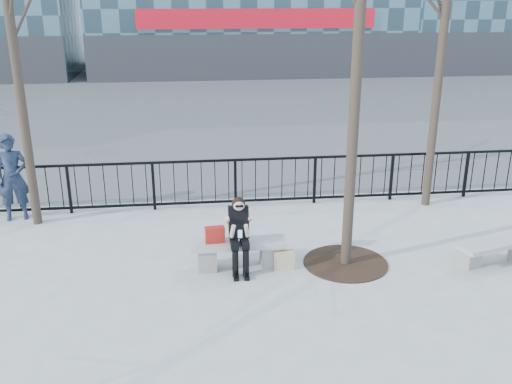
{
  "coord_description": "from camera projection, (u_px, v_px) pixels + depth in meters",
  "views": [
    {
      "loc": [
        -0.77,
        -8.99,
        4.6
      ],
      "look_at": [
        0.4,
        0.8,
        1.1
      ],
      "focal_mm": 40.0,
      "sensor_mm": 36.0,
      "label": 1
    }
  ],
  "objects": [
    {
      "name": "bench_second",
      "position": [
        496.0,
        250.0,
        10.05
      ],
      "size": [
        1.46,
        0.41,
        0.43
      ],
      "rotation": [
        0.0,
        0.0,
        0.28
      ],
      "color": "slate",
      "rests_on": "ground"
    },
    {
      "name": "tree_grate",
      "position": [
        345.0,
        263.0,
        10.15
      ],
      "size": [
        1.5,
        1.5,
        0.02
      ],
      "primitive_type": "cylinder",
      "color": "black",
      "rests_on": "ground"
    },
    {
      "name": "standing_man",
      "position": [
        13.0,
        178.0,
        11.85
      ],
      "size": [
        0.74,
        0.56,
        1.84
      ],
      "primitive_type": "imported",
      "rotation": [
        0.0,
        0.0,
        0.19
      ],
      "color": "black",
      "rests_on": "ground"
    },
    {
      "name": "seated_woman",
      "position": [
        239.0,
        236.0,
        9.66
      ],
      "size": [
        0.5,
        0.64,
        1.34
      ],
      "color": "black",
      "rests_on": "ground"
    },
    {
      "name": "railing",
      "position": [
        226.0,
        183.0,
        12.66
      ],
      "size": [
        14.0,
        0.06,
        1.1
      ],
      "color": "black",
      "rests_on": "ground"
    },
    {
      "name": "shopping_bag",
      "position": [
        284.0,
        260.0,
        9.9
      ],
      "size": [
        0.37,
        0.14,
        0.35
      ],
      "primitive_type": "cube",
      "rotation": [
        0.0,
        0.0,
        -0.01
      ],
      "color": "beige",
      "rests_on": "ground"
    },
    {
      "name": "handbag",
      "position": [
        215.0,
        235.0,
        9.8
      ],
      "size": [
        0.35,
        0.18,
        0.28
      ],
      "primitive_type": "cube",
      "rotation": [
        0.0,
        0.0,
        0.08
      ],
      "color": "#AA1A14",
      "rests_on": "bench_main"
    },
    {
      "name": "ground",
      "position": [
        239.0,
        267.0,
        10.04
      ],
      "size": [
        120.0,
        120.0,
        0.0
      ],
      "primitive_type": "plane",
      "color": "#999894",
      "rests_on": "ground"
    },
    {
      "name": "bench_main",
      "position": [
        239.0,
        251.0,
        9.94
      ],
      "size": [
        1.65,
        0.46,
        0.49
      ],
      "color": "slate",
      "rests_on": "ground"
    },
    {
      "name": "street_surface",
      "position": [
        207.0,
        105.0,
        24.07
      ],
      "size": [
        60.0,
        23.0,
        0.01
      ],
      "primitive_type": "cube",
      "color": "#474747",
      "rests_on": "ground"
    }
  ]
}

